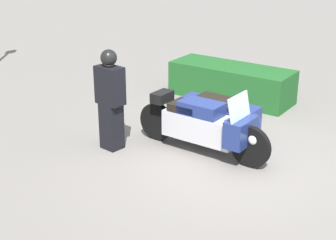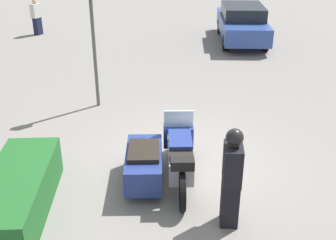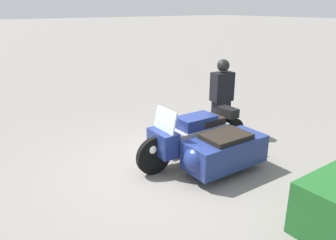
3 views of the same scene
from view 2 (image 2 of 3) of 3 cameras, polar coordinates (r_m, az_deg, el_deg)
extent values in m
plane|color=slate|center=(8.85, 1.58, -5.87)|extent=(160.00, 160.00, 0.00)
cylinder|color=black|center=(9.00, 1.33, -2.77)|extent=(0.69, 0.12, 0.69)
cylinder|color=black|center=(7.40, 1.95, -9.69)|extent=(0.69, 0.12, 0.69)
cylinder|color=black|center=(8.07, -3.25, -7.07)|extent=(0.54, 0.11, 0.54)
cube|color=#B7B7BC|center=(8.12, 1.62, -5.16)|extent=(1.34, 0.49, 0.45)
cube|color=navy|center=(7.96, 1.65, -3.15)|extent=(0.73, 0.45, 0.24)
cube|color=black|center=(7.71, 1.75, -4.35)|extent=(0.54, 0.44, 0.12)
cube|color=navy|center=(8.73, 1.40, -2.14)|extent=(0.33, 0.62, 0.44)
cube|color=silver|center=(8.50, 1.44, 0.18)|extent=(0.13, 0.59, 0.40)
sphere|color=white|center=(8.98, 1.33, -1.81)|extent=(0.18, 0.18, 0.18)
cube|color=navy|center=(8.04, -3.26, -5.98)|extent=(1.51, 0.71, 0.50)
sphere|color=navy|center=(8.58, -3.14, -3.62)|extent=(0.47, 0.48, 0.48)
cube|color=black|center=(7.90, -3.31, -4.19)|extent=(0.84, 0.60, 0.09)
cube|color=black|center=(7.23, 1.96, -5.92)|extent=(0.25, 0.41, 0.18)
cube|color=black|center=(7.11, 8.35, -10.99)|extent=(0.37, 0.33, 0.82)
cube|color=black|center=(6.70, 8.75, -5.93)|extent=(0.51, 0.35, 0.65)
sphere|color=tan|center=(6.49, 9.00, -2.64)|extent=(0.22, 0.22, 0.22)
sphere|color=black|center=(6.47, 9.02, -2.34)|extent=(0.28, 0.28, 0.28)
cube|color=#1E5623|center=(7.72, -19.69, -9.47)|extent=(2.72, 0.98, 0.75)
cylinder|color=#4C4C4C|center=(11.23, -9.90, 8.76)|extent=(0.09, 0.09, 2.88)
cube|color=#2D478C|center=(17.98, 9.97, 12.44)|extent=(4.55, 2.09, 0.68)
cube|color=black|center=(17.86, 10.12, 14.28)|extent=(2.42, 1.78, 0.50)
cylinder|color=black|center=(19.30, 7.09, 12.48)|extent=(0.64, 0.26, 0.62)
cylinder|color=black|center=(19.49, 11.67, 12.29)|extent=(0.64, 0.26, 0.62)
cylinder|color=black|center=(16.65, 7.82, 10.35)|extent=(0.64, 0.26, 0.62)
cylinder|color=black|center=(16.88, 13.06, 10.13)|extent=(0.64, 0.26, 0.62)
cube|color=#191E38|center=(19.80, -17.23, 12.06)|extent=(0.40, 0.38, 0.75)
cube|color=beige|center=(19.66, -17.49, 13.95)|extent=(0.51, 0.45, 0.59)
sphere|color=tan|center=(19.60, -17.64, 15.08)|extent=(0.20, 0.20, 0.20)
camera|label=1|loc=(13.42, 33.22, 17.88)|focal=55.00mm
camera|label=3|loc=(11.59, -22.84, 14.96)|focal=35.00mm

